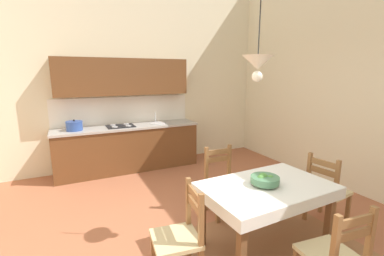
# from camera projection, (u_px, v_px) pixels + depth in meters

# --- Properties ---
(ground_plane) EXTENTS (6.38, 6.64, 0.10)m
(ground_plane) POSITION_uv_depth(u_px,v_px,m) (198.00, 244.00, 3.12)
(ground_plane) COLOR #A86042
(wall_back) EXTENTS (6.38, 0.12, 4.04)m
(wall_back) POSITION_uv_depth(u_px,v_px,m) (130.00, 68.00, 5.42)
(wall_back) COLOR beige
(wall_back) RESTS_ON ground_plane
(wall_right) EXTENTS (0.12, 6.64, 4.04)m
(wall_right) POSITION_uv_depth(u_px,v_px,m) (375.00, 66.00, 3.96)
(wall_right) COLOR beige
(wall_right) RESTS_ON ground_plane
(area_rug) EXTENTS (2.10, 1.60, 0.01)m
(area_rug) POSITION_uv_depth(u_px,v_px,m) (269.00, 252.00, 2.89)
(area_rug) COLOR #986441
(area_rug) RESTS_ON ground_plane
(kitchen_cabinetry) EXTENTS (2.78, 0.63, 2.20)m
(kitchen_cabinetry) POSITION_uv_depth(u_px,v_px,m) (127.00, 128.00, 5.28)
(kitchen_cabinetry) COLOR brown
(kitchen_cabinetry) RESTS_ON ground_plane
(dining_table) EXTENTS (1.42, 0.93, 0.75)m
(dining_table) POSITION_uv_depth(u_px,v_px,m) (266.00, 196.00, 2.85)
(dining_table) COLOR brown
(dining_table) RESTS_ON ground_plane
(dining_chair_kitchen_side) EXTENTS (0.45, 0.45, 0.93)m
(dining_chair_kitchen_side) POSITION_uv_depth(u_px,v_px,m) (222.00, 183.00, 3.65)
(dining_chair_kitchen_side) COLOR #D1BC89
(dining_chair_kitchen_side) RESTS_ON ground_plane
(dining_chair_window_side) EXTENTS (0.47, 0.47, 0.93)m
(dining_chair_window_side) POSITION_uv_depth(u_px,v_px,m) (327.00, 191.00, 3.39)
(dining_chair_window_side) COLOR #D1BC89
(dining_chair_window_side) RESTS_ON ground_plane
(dining_chair_tv_side) EXTENTS (0.47, 0.47, 0.93)m
(dining_chair_tv_side) POSITION_uv_depth(u_px,v_px,m) (180.00, 237.00, 2.44)
(dining_chair_tv_side) COLOR #D1BC89
(dining_chair_tv_side) RESTS_ON ground_plane
(fruit_bowl) EXTENTS (0.30, 0.30, 0.12)m
(fruit_bowl) POSITION_uv_depth(u_px,v_px,m) (265.00, 180.00, 2.81)
(fruit_bowl) COLOR #4C7F5B
(fruit_bowl) RESTS_ON dining_table
(pendant_lamp) EXTENTS (0.32, 0.32, 0.80)m
(pendant_lamp) POSITION_uv_depth(u_px,v_px,m) (258.00, 63.00, 2.66)
(pendant_lamp) COLOR black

